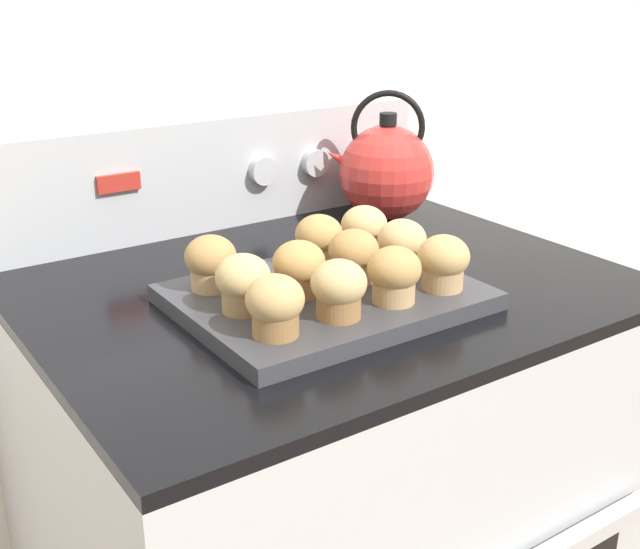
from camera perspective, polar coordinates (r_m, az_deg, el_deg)
wall_back at (r=1.35m, az=-8.99°, el=15.88°), size 8.00×0.05×2.40m
stove_range at (r=1.35m, az=-0.14°, el=-18.64°), size 0.79×0.69×0.91m
control_panel at (r=1.34m, az=-7.42°, el=7.24°), size 0.78×0.07×0.18m
muffin_pan at (r=1.02m, az=0.42°, el=-1.61°), size 0.36×0.28×0.02m
muffin_r0_c0 at (r=0.88m, az=-3.21°, el=-2.19°), size 0.07×0.07×0.07m
muffin_r0_c1 at (r=0.92m, az=1.35°, el=-1.02°), size 0.07×0.07×0.07m
muffin_r0_c2 at (r=0.97m, az=5.14°, el=-0.04°), size 0.07×0.07×0.07m
muffin_r0_c3 at (r=1.02m, az=8.77°, el=0.89°), size 0.07×0.07×0.07m
muffin_r1_c0 at (r=0.95m, az=-5.48°, el=-0.58°), size 0.07×0.07×0.07m
muffin_r1_c1 at (r=0.99m, az=-1.50°, el=0.47°), size 0.07×0.07×0.07m
muffin_r1_c2 at (r=1.03m, az=2.27°, el=1.31°), size 0.07×0.07×0.07m
muffin_r1_c3 at (r=1.08m, az=5.84°, el=2.12°), size 0.07×0.07×0.07m
muffin_r2_c0 at (r=1.02m, az=-7.77°, el=0.88°), size 0.07×0.07×0.07m
muffin_r2_c2 at (r=1.09m, az=-0.12°, el=2.49°), size 0.07×0.07×0.07m
muffin_r2_c3 at (r=1.14m, az=3.16°, el=3.19°), size 0.07×0.07×0.07m
tea_kettle at (r=1.37m, az=4.70°, el=7.36°), size 0.18×0.16×0.22m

